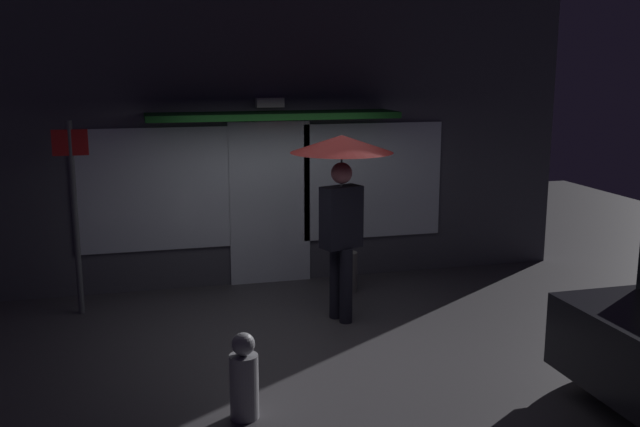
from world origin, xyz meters
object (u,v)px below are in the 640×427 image
at_px(street_sign_post, 75,206).
at_px(person_with_umbrella, 342,174).
at_px(sidewalk_bollard, 349,272).
at_px(fire_hydrant, 244,379).

bearing_deg(street_sign_post, person_with_umbrella, -18.76).
distance_m(person_with_umbrella, sidewalk_bollard, 1.84).
relative_size(person_with_umbrella, fire_hydrant, 2.86).
bearing_deg(person_with_umbrella, sidewalk_bollard, 48.55).
height_order(person_with_umbrella, fire_hydrant, person_with_umbrella).
bearing_deg(fire_hydrant, street_sign_post, 115.62).
distance_m(person_with_umbrella, street_sign_post, 3.14).
xyz_separation_m(sidewalk_bollard, fire_hydrant, (-1.87, -3.14, 0.09)).
bearing_deg(street_sign_post, fire_hydrant, -64.38).
bearing_deg(sidewalk_bollard, street_sign_post, -179.44).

